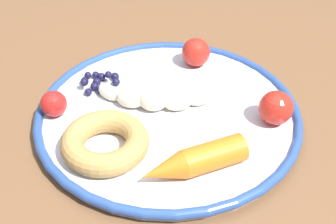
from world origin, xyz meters
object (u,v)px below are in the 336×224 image
tomato_near (54,104)px  tomato_mid (196,52)px  banana (154,99)px  tomato_far (276,108)px  carrot_orange (194,161)px  dining_table (207,157)px  plate (168,114)px  blueberry_pile (98,81)px  donut (105,142)px

tomato_near → tomato_mid: bearing=29.5°
banana → tomato_far: size_ratio=3.72×
carrot_orange → dining_table: bearing=74.3°
plate → tomato_mid: 0.12m
dining_table → tomato_mid: tomato_mid is taller
banana → tomato_near: size_ratio=4.74×
carrot_orange → blueberry_pile: bearing=124.4°
carrot_orange → tomato_far: size_ratio=2.89×
carrot_orange → blueberry_pile: (-0.12, 0.17, -0.01)m
plate → tomato_near: size_ratio=10.13×
plate → donut: 0.11m
banana → donut: bearing=-125.4°
banana → tomato_mid: (0.06, 0.10, 0.01)m
banana → tomato_mid: 0.12m
dining_table → blueberry_pile: size_ratio=16.54×
dining_table → banana: bearing=-178.4°
blueberry_pile → tomato_far: 0.25m
dining_table → donut: size_ratio=8.89×
banana → blueberry_pile: (-0.08, 0.05, -0.01)m
tomato_near → tomato_mid: (0.19, 0.11, 0.00)m
dining_table → plate: plate is taller
donut → tomato_far: (0.21, 0.04, 0.01)m
dining_table → carrot_orange: bearing=-105.7°
dining_table → blueberry_pile: blueberry_pile is taller
blueberry_pile → tomato_far: bearing=-21.4°
donut → blueberry_pile: donut is taller
plate → tomato_mid: tomato_mid is taller
banana → carrot_orange: (0.04, -0.12, 0.00)m
tomato_far → donut: bearing=-168.0°
banana → blueberry_pile: banana is taller
carrot_orange → donut: bearing=158.9°
plate → blueberry_pile: blueberry_pile is taller
plate → tomato_near: bearing=179.0°
banana → tomato_far: bearing=-13.9°
dining_table → carrot_orange: 0.17m
blueberry_pile → tomato_far: tomato_far is taller
tomato_far → blueberry_pile: bearing=158.6°
donut → plate: bearing=42.0°
banana → tomato_far: tomato_far is taller
banana → plate: bearing=-35.7°
donut → carrot_orange: bearing=-21.1°
blueberry_pile → tomato_near: tomato_near is taller
donut → banana: bearing=54.6°
plate → tomato_far: size_ratio=7.95×
tomato_mid → tomato_far: tomato_far is taller
carrot_orange → blueberry_pile: carrot_orange is taller
tomato_far → dining_table: bearing=152.3°
tomato_near → tomato_far: 0.28m
banana → tomato_mid: bearing=56.7°
banana → donut: size_ratio=1.56×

